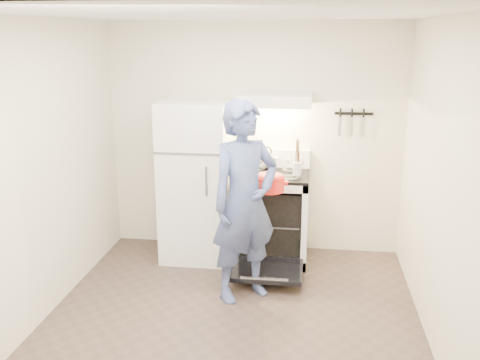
{
  "coord_description": "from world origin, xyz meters",
  "views": [
    {
      "loc": [
        0.62,
        -3.91,
        2.38
      ],
      "look_at": [
        -0.05,
        1.0,
        1.0
      ],
      "focal_mm": 40.0,
      "sensor_mm": 36.0,
      "label": 1
    }
  ],
  "objects_px": {
    "stove_body": "(272,218)",
    "person": "(245,202)",
    "refrigerator": "(197,181)",
    "tea_kettle": "(267,158)",
    "dutch_oven": "(269,184)"
  },
  "relations": [
    {
      "from": "stove_body",
      "to": "person",
      "type": "relative_size",
      "value": 0.5
    },
    {
      "from": "refrigerator",
      "to": "tea_kettle",
      "type": "relative_size",
      "value": 6.8
    },
    {
      "from": "stove_body",
      "to": "dutch_oven",
      "type": "bearing_deg",
      "value": -89.09
    },
    {
      "from": "refrigerator",
      "to": "person",
      "type": "relative_size",
      "value": 0.93
    },
    {
      "from": "tea_kettle",
      "to": "person",
      "type": "height_order",
      "value": "person"
    },
    {
      "from": "stove_body",
      "to": "person",
      "type": "height_order",
      "value": "person"
    },
    {
      "from": "refrigerator",
      "to": "stove_body",
      "type": "bearing_deg",
      "value": 1.77
    },
    {
      "from": "refrigerator",
      "to": "tea_kettle",
      "type": "height_order",
      "value": "refrigerator"
    },
    {
      "from": "stove_body",
      "to": "refrigerator",
      "type": "bearing_deg",
      "value": -178.23
    },
    {
      "from": "refrigerator",
      "to": "person",
      "type": "height_order",
      "value": "person"
    },
    {
      "from": "tea_kettle",
      "to": "dutch_oven",
      "type": "bearing_deg",
      "value": -83.21
    },
    {
      "from": "dutch_oven",
      "to": "person",
      "type": "bearing_deg",
      "value": -122.09
    },
    {
      "from": "stove_body",
      "to": "tea_kettle",
      "type": "xyz_separation_m",
      "value": [
        -0.08,
        0.17,
        0.61
      ]
    },
    {
      "from": "tea_kettle",
      "to": "dutch_oven",
      "type": "height_order",
      "value": "tea_kettle"
    },
    {
      "from": "refrigerator",
      "to": "stove_body",
      "type": "xyz_separation_m",
      "value": [
        0.81,
        0.02,
        -0.39
      ]
    }
  ]
}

